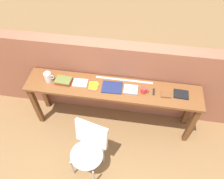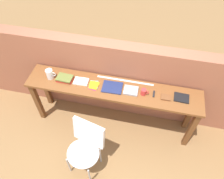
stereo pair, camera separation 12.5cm
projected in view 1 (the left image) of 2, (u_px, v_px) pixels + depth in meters
ground_plane at (110, 137)px, 3.55m from camera, size 40.00×40.00×0.00m
brick_wall_back at (116, 79)px, 3.42m from camera, size 6.00×0.20×1.38m
sideboard at (113, 94)px, 3.17m from camera, size 2.50×0.44×0.88m
chair_white_moulded at (88, 148)px, 2.86m from camera, size 0.54×0.54×0.89m
pitcher_white at (48, 77)px, 3.09m from camera, size 0.14×0.10×0.18m
book_stack_leftmost at (63, 81)px, 3.11m from camera, size 0.23×0.17×0.05m
magazine_cycling at (80, 83)px, 3.11m from camera, size 0.21×0.15×0.02m
pamphlet_pile_colourful at (94, 86)px, 3.08m from camera, size 0.15×0.19×0.01m
book_open_centre at (112, 87)px, 3.06m from camera, size 0.29×0.23×0.02m
book_grey_hardcover at (131, 90)px, 3.02m from camera, size 0.20×0.17×0.03m
mug at (144, 90)px, 2.97m from camera, size 0.11×0.08×0.09m
multitool_folded at (154, 92)px, 3.00m from camera, size 0.02×0.11×0.02m
leather_journal_brown at (166, 95)px, 2.97m from camera, size 0.13×0.10×0.02m
book_repair_rightmost at (181, 94)px, 2.97m from camera, size 0.20×0.16×0.02m
ruler_metal_back_edge at (124, 80)px, 3.15m from camera, size 0.82×0.03×0.00m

